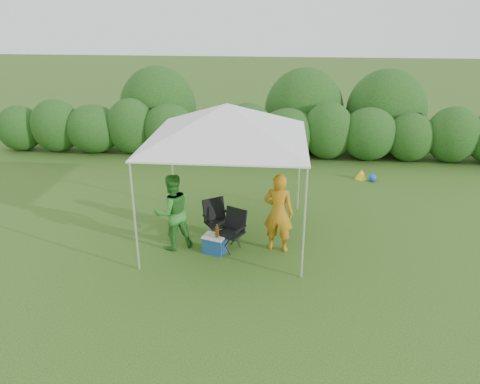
# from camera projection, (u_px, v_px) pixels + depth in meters

# --- Properties ---
(ground) EXTENTS (70.00, 70.00, 0.00)m
(ground) POSITION_uv_depth(u_px,v_px,m) (226.00, 247.00, 9.52)
(ground) COLOR #3C621F
(hedge) EXTENTS (16.70, 1.53, 1.80)m
(hedge) POSITION_uv_depth(u_px,v_px,m) (251.00, 131.00, 14.73)
(hedge) COLOR #245219
(hedge) RESTS_ON ground
(canopy) EXTENTS (3.10, 3.10, 2.83)m
(canopy) POSITION_uv_depth(u_px,v_px,m) (227.00, 122.00, 9.04)
(canopy) COLOR silver
(canopy) RESTS_ON ground
(chair_right) EXTENTS (0.64, 0.62, 0.83)m
(chair_right) POSITION_uv_depth(u_px,v_px,m) (233.00, 227.00, 9.29)
(chair_right) COLOR black
(chair_right) RESTS_ON ground
(chair_left) EXTENTS (0.68, 0.66, 0.86)m
(chair_left) POSITION_uv_depth(u_px,v_px,m) (217.00, 217.00, 9.68)
(chair_left) COLOR black
(chair_left) RESTS_ON ground
(man) EXTENTS (0.66, 0.50, 1.62)m
(man) POSITION_uv_depth(u_px,v_px,m) (278.00, 213.00, 9.11)
(man) COLOR #C07715
(man) RESTS_ON ground
(woman) EXTENTS (0.96, 0.91, 1.57)m
(woman) POSITION_uv_depth(u_px,v_px,m) (172.00, 212.00, 9.21)
(woman) COLOR #32832B
(woman) RESTS_ON ground
(cooler) EXTENTS (0.51, 0.44, 0.37)m
(cooler) POSITION_uv_depth(u_px,v_px,m) (215.00, 244.00, 9.23)
(cooler) COLOR navy
(cooler) RESTS_ON ground
(bottle) EXTENTS (0.07, 0.07, 0.27)m
(bottle) POSITION_uv_depth(u_px,v_px,m) (217.00, 231.00, 9.07)
(bottle) COLOR #592D0C
(bottle) RESTS_ON cooler
(lawn_toy) EXTENTS (0.55, 0.46, 0.27)m
(lawn_toy) POSITION_uv_depth(u_px,v_px,m) (364.00, 175.00, 13.05)
(lawn_toy) COLOR yellow
(lawn_toy) RESTS_ON ground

